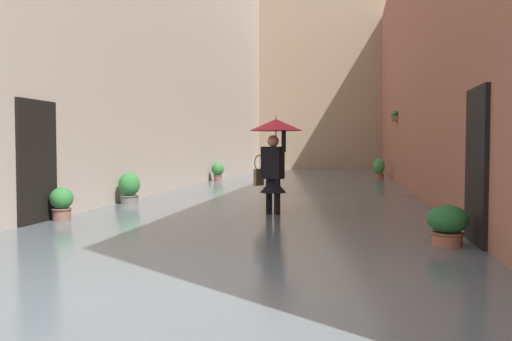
{
  "coord_description": "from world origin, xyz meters",
  "views": [
    {
      "loc": [
        -1.77,
        4.45,
        1.42
      ],
      "look_at": [
        -0.13,
        -4.85,
        1.0
      ],
      "focal_mm": 37.74,
      "sensor_mm": 36.0,
      "label": 1
    }
  ],
  "objects": [
    {
      "name": "ground_plane",
      "position": [
        0.0,
        -13.08,
        0.0
      ],
      "size": [
        65.38,
        65.38,
        0.0
      ],
      "primitive_type": "plane",
      "color": "gray"
    },
    {
      "name": "flood_water",
      "position": [
        0.0,
        -13.08,
        0.07
      ],
      "size": [
        7.67,
        32.15,
        0.14
      ],
      "primitive_type": "cube",
      "color": "#515B60",
      "rests_on": "ground_plane"
    },
    {
      "name": "building_facade_left",
      "position": [
        -4.33,
        -13.07,
        4.27
      ],
      "size": [
        2.04,
        30.15,
        8.54
      ],
      "color": "#935642",
      "rests_on": "ground_plane"
    },
    {
      "name": "building_facade_far",
      "position": [
        0.0,
        -27.05,
        6.53
      ],
      "size": [
        10.47,
        1.8,
        13.05
      ],
      "primitive_type": "cube",
      "color": "gray",
      "rests_on": "ground_plane"
    },
    {
      "name": "person_wading",
      "position": [
        -0.36,
        -5.58,
        1.41
      ],
      "size": [
        1.01,
        1.01,
        2.01
      ],
      "color": "#2D2319",
      "rests_on": "ground_plane"
    },
    {
      "name": "potted_plant_mid_right",
      "position": [
        3.09,
        -14.97,
        0.48
      ],
      "size": [
        0.47,
        0.47,
        0.81
      ],
      "color": "brown",
      "rests_on": "ground_plane"
    },
    {
      "name": "potted_plant_far_right",
      "position": [
        3.17,
        -4.12,
        0.4
      ],
      "size": [
        0.4,
        0.4,
        0.71
      ],
      "color": "brown",
      "rests_on": "ground_plane"
    },
    {
      "name": "potted_plant_near_right",
      "position": [
        3.11,
        -6.9,
        0.45
      ],
      "size": [
        0.48,
        0.48,
        0.83
      ],
      "color": "#66605B",
      "rests_on": "ground_plane"
    },
    {
      "name": "potted_plant_near_left",
      "position": [
        -3.01,
        -2.78,
        0.38
      ],
      "size": [
        0.52,
        0.52,
        0.66
      ],
      "color": "#9E563D",
      "rests_on": "ground_plane"
    },
    {
      "name": "potted_plant_far_left",
      "position": [
        -2.93,
        -17.92,
        0.5
      ],
      "size": [
        0.46,
        0.46,
        0.94
      ],
      "color": "#9E563D",
      "rests_on": "ground_plane"
    }
  ]
}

